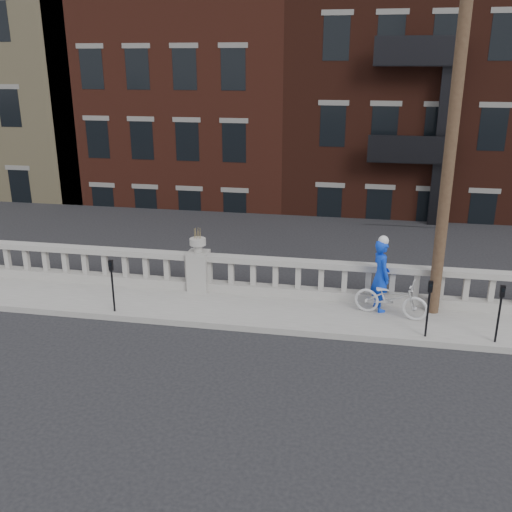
% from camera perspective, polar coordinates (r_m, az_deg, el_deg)
% --- Properties ---
extents(ground, '(120.00, 120.00, 0.00)m').
position_cam_1_polar(ground, '(12.59, -10.69, -10.62)').
color(ground, black).
rests_on(ground, ground).
extents(sidewalk, '(32.00, 2.20, 0.15)m').
position_cam_1_polar(sidewalk, '(15.08, -6.67, -4.92)').
color(sidewalk, gray).
rests_on(sidewalk, ground).
extents(balustrade, '(28.00, 0.34, 1.03)m').
position_cam_1_polar(balustrade, '(15.71, -5.74, -1.67)').
color(balustrade, gray).
rests_on(balustrade, sidewalk).
extents(planter_pedestal, '(0.55, 0.55, 1.76)m').
position_cam_1_polar(planter_pedestal, '(15.64, -5.76, -1.01)').
color(planter_pedestal, gray).
rests_on(planter_pedestal, sidewalk).
extents(lower_level, '(80.00, 44.00, 20.80)m').
position_cam_1_polar(lower_level, '(33.57, 4.36, 12.86)').
color(lower_level, '#605E59').
rests_on(lower_level, ground).
extents(utility_pole, '(1.60, 0.28, 10.00)m').
position_cam_1_polar(utility_pole, '(13.91, 19.31, 14.19)').
color(utility_pole, '#422D1E').
rests_on(utility_pole, sidewalk).
extents(parking_meter_b, '(0.10, 0.09, 1.36)m').
position_cam_1_polar(parking_meter_b, '(14.59, -14.20, -2.33)').
color(parking_meter_b, black).
rests_on(parking_meter_b, sidewalk).
extents(parking_meter_c, '(0.10, 0.09, 1.36)m').
position_cam_1_polar(parking_meter_c, '(13.43, 16.89, -4.46)').
color(parking_meter_c, black).
rests_on(parking_meter_c, sidewalk).
extents(parking_meter_d, '(0.10, 0.09, 1.36)m').
position_cam_1_polar(parking_meter_d, '(13.70, 23.22, -4.75)').
color(parking_meter_d, black).
rests_on(parking_meter_d, sidewalk).
extents(bicycle, '(1.91, 1.07, 0.95)m').
position_cam_1_polar(bicycle, '(14.42, 13.35, -4.09)').
color(bicycle, silver).
rests_on(bicycle, sidewalk).
extents(cyclist, '(0.66, 0.79, 1.85)m').
position_cam_1_polar(cyclist, '(14.56, 12.37, -1.90)').
color(cyclist, '#0D38CF').
rests_on(cyclist, sidewalk).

